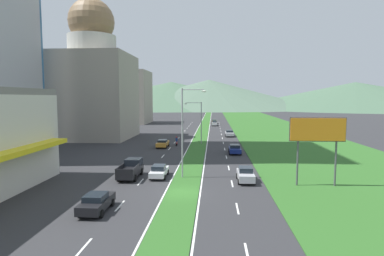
{
  "coord_description": "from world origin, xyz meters",
  "views": [
    {
      "loc": [
        3.02,
        -30.8,
        9.41
      ],
      "look_at": [
        -1.16,
        31.01,
        3.53
      ],
      "focal_mm": 29.91,
      "sensor_mm": 36.0,
      "label": 1
    }
  ],
  "objects_px": {
    "street_lamp_near": "(185,127)",
    "car_7": "(229,133)",
    "car_0": "(96,202)",
    "pickup_truck_0": "(131,169)",
    "billboard_roadside": "(318,133)",
    "car_1": "(245,174)",
    "car_6": "(214,123)",
    "car_2": "(214,121)",
    "car_3": "(235,149)",
    "motorcycle_rider": "(177,142)",
    "car_5": "(163,143)",
    "street_lamp_mid": "(199,119)",
    "car_4": "(159,171)"
  },
  "relations": [
    {
      "from": "car_0",
      "to": "pickup_truck_0",
      "type": "height_order",
      "value": "pickup_truck_0"
    },
    {
      "from": "billboard_roadside",
      "to": "pickup_truck_0",
      "type": "distance_m",
      "value": 21.34
    },
    {
      "from": "street_lamp_mid",
      "to": "car_0",
      "type": "distance_m",
      "value": 40.06
    },
    {
      "from": "street_lamp_near",
      "to": "car_4",
      "type": "bearing_deg",
      "value": 178.71
    },
    {
      "from": "car_4",
      "to": "car_5",
      "type": "height_order",
      "value": "car_5"
    },
    {
      "from": "car_4",
      "to": "pickup_truck_0",
      "type": "bearing_deg",
      "value": 94.34
    },
    {
      "from": "car_6",
      "to": "car_4",
      "type": "bearing_deg",
      "value": -5.46
    },
    {
      "from": "car_3",
      "to": "pickup_truck_0",
      "type": "height_order",
      "value": "pickup_truck_0"
    },
    {
      "from": "car_2",
      "to": "motorcycle_rider",
      "type": "relative_size",
      "value": 2.04
    },
    {
      "from": "car_2",
      "to": "car_7",
      "type": "height_order",
      "value": "car_7"
    },
    {
      "from": "car_6",
      "to": "motorcycle_rider",
      "type": "relative_size",
      "value": 2.25
    },
    {
      "from": "street_lamp_near",
      "to": "car_6",
      "type": "bearing_deg",
      "value": 87.01
    },
    {
      "from": "car_2",
      "to": "car_6",
      "type": "distance_m",
      "value": 9.4
    },
    {
      "from": "car_1",
      "to": "car_4",
      "type": "distance_m",
      "value": 10.13
    },
    {
      "from": "street_lamp_mid",
      "to": "pickup_truck_0",
      "type": "distance_m",
      "value": 28.88
    },
    {
      "from": "car_0",
      "to": "car_5",
      "type": "xyz_separation_m",
      "value": [
        0.01,
        34.57,
        -0.02
      ]
    },
    {
      "from": "street_lamp_near",
      "to": "pickup_truck_0",
      "type": "distance_m",
      "value": 8.09
    },
    {
      "from": "pickup_truck_0",
      "to": "car_2",
      "type": "bearing_deg",
      "value": -7.12
    },
    {
      "from": "car_1",
      "to": "car_3",
      "type": "relative_size",
      "value": 0.92
    },
    {
      "from": "billboard_roadside",
      "to": "car_7",
      "type": "bearing_deg",
      "value": 99.14
    },
    {
      "from": "car_0",
      "to": "car_3",
      "type": "bearing_deg",
      "value": -24.88
    },
    {
      "from": "car_5",
      "to": "car_6",
      "type": "relative_size",
      "value": 1.05
    },
    {
      "from": "car_3",
      "to": "motorcycle_rider",
      "type": "height_order",
      "value": "motorcycle_rider"
    },
    {
      "from": "car_4",
      "to": "car_5",
      "type": "distance_m",
      "value": 23.05
    },
    {
      "from": "street_lamp_mid",
      "to": "car_2",
      "type": "bearing_deg",
      "value": 86.51
    },
    {
      "from": "car_2",
      "to": "pickup_truck_0",
      "type": "relative_size",
      "value": 0.76
    },
    {
      "from": "street_lamp_near",
      "to": "street_lamp_mid",
      "type": "height_order",
      "value": "street_lamp_near"
    },
    {
      "from": "car_0",
      "to": "car_7",
      "type": "distance_m",
      "value": 54.39
    },
    {
      "from": "street_lamp_near",
      "to": "car_0",
      "type": "height_order",
      "value": "street_lamp_near"
    },
    {
      "from": "billboard_roadside",
      "to": "car_1",
      "type": "relative_size",
      "value": 1.75
    },
    {
      "from": "car_2",
      "to": "pickup_truck_0",
      "type": "xyz_separation_m",
      "value": [
        -10.02,
        -80.18,
        0.25
      ]
    },
    {
      "from": "car_6",
      "to": "pickup_truck_0",
      "type": "relative_size",
      "value": 0.84
    },
    {
      "from": "street_lamp_near",
      "to": "street_lamp_mid",
      "type": "relative_size",
      "value": 1.23
    },
    {
      "from": "pickup_truck_0",
      "to": "car_6",
      "type": "bearing_deg",
      "value": -8.09
    },
    {
      "from": "car_0",
      "to": "billboard_roadside",
      "type": "bearing_deg",
      "value": -66.43
    },
    {
      "from": "street_lamp_near",
      "to": "car_7",
      "type": "xyz_separation_m",
      "value": [
        7.26,
        40.99,
        -5.19
      ]
    },
    {
      "from": "street_lamp_near",
      "to": "car_2",
      "type": "relative_size",
      "value": 2.57
    },
    {
      "from": "car_5",
      "to": "motorcycle_rider",
      "type": "relative_size",
      "value": 2.36
    },
    {
      "from": "car_5",
      "to": "car_7",
      "type": "distance_m",
      "value": 22.61
    },
    {
      "from": "billboard_roadside",
      "to": "car_2",
      "type": "xyz_separation_m",
      "value": [
        -10.64,
        82.69,
        -4.97
      ]
    },
    {
      "from": "car_2",
      "to": "car_3",
      "type": "height_order",
      "value": "car_3"
    },
    {
      "from": "pickup_truck_0",
      "to": "motorcycle_rider",
      "type": "bearing_deg",
      "value": -5.71
    },
    {
      "from": "motorcycle_rider",
      "to": "car_7",
      "type": "bearing_deg",
      "value": -34.89
    },
    {
      "from": "car_3",
      "to": "motorcycle_rider",
      "type": "relative_size",
      "value": 2.29
    },
    {
      "from": "car_3",
      "to": "car_5",
      "type": "relative_size",
      "value": 0.97
    },
    {
      "from": "car_2",
      "to": "car_3",
      "type": "distance_m",
      "value": 63.14
    },
    {
      "from": "car_1",
      "to": "car_0",
      "type": "bearing_deg",
      "value": -51.92
    },
    {
      "from": "car_0",
      "to": "car_2",
      "type": "bearing_deg",
      "value": -6.19
    },
    {
      "from": "car_0",
      "to": "car_5",
      "type": "relative_size",
      "value": 0.95
    },
    {
      "from": "car_6",
      "to": "pickup_truck_0",
      "type": "xyz_separation_m",
      "value": [
        -10.06,
        -70.78,
        0.17
      ]
    }
  ]
}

